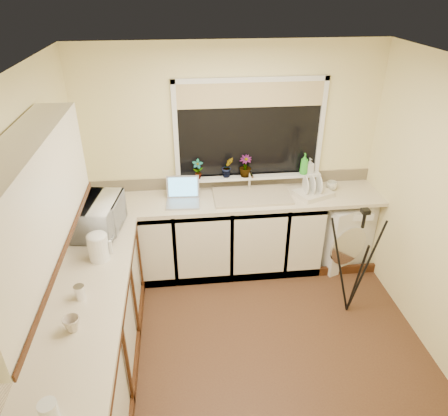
% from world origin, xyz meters
% --- Properties ---
extents(floor, '(3.20, 3.20, 0.00)m').
position_xyz_m(floor, '(0.00, 0.00, 0.00)').
color(floor, '#4F321F').
rests_on(floor, ground).
extents(ceiling, '(3.20, 3.20, 0.00)m').
position_xyz_m(ceiling, '(0.00, 0.00, 2.45)').
color(ceiling, white).
rests_on(ceiling, ground).
extents(wall_back, '(3.20, 0.00, 3.20)m').
position_xyz_m(wall_back, '(0.00, 1.50, 1.23)').
color(wall_back, '#F9EBA6').
rests_on(wall_back, ground).
extents(wall_front, '(3.20, 0.00, 3.20)m').
position_xyz_m(wall_front, '(0.00, -1.50, 1.23)').
color(wall_front, '#F9EBA6').
rests_on(wall_front, ground).
extents(wall_left, '(0.00, 3.00, 3.00)m').
position_xyz_m(wall_left, '(-1.60, 0.00, 1.23)').
color(wall_left, '#F9EBA6').
rests_on(wall_left, ground).
extents(wall_right, '(0.00, 3.00, 3.00)m').
position_xyz_m(wall_right, '(1.60, 0.00, 1.23)').
color(wall_right, '#F9EBA6').
rests_on(wall_right, ground).
extents(base_cabinet_back, '(2.55, 0.60, 0.86)m').
position_xyz_m(base_cabinet_back, '(-0.33, 1.20, 0.43)').
color(base_cabinet_back, silver).
rests_on(base_cabinet_back, floor).
extents(base_cabinet_left, '(0.54, 2.40, 0.86)m').
position_xyz_m(base_cabinet_left, '(-1.30, -0.30, 0.43)').
color(base_cabinet_left, silver).
rests_on(base_cabinet_left, floor).
extents(worktop_back, '(3.20, 0.60, 0.04)m').
position_xyz_m(worktop_back, '(0.00, 1.20, 0.88)').
color(worktop_back, beige).
rests_on(worktop_back, base_cabinet_back).
extents(worktop_left, '(0.60, 2.40, 0.04)m').
position_xyz_m(worktop_left, '(-1.30, -0.30, 0.88)').
color(worktop_left, beige).
rests_on(worktop_left, base_cabinet_left).
extents(upper_cabinet, '(0.28, 1.90, 0.70)m').
position_xyz_m(upper_cabinet, '(-1.44, -0.45, 1.80)').
color(upper_cabinet, silver).
rests_on(upper_cabinet, wall_left).
extents(splashback_left, '(0.02, 2.40, 0.45)m').
position_xyz_m(splashback_left, '(-1.59, -0.30, 1.12)').
color(splashback_left, beige).
rests_on(splashback_left, wall_left).
extents(splashback_back, '(3.20, 0.02, 0.14)m').
position_xyz_m(splashback_back, '(0.00, 1.49, 0.97)').
color(splashback_back, beige).
rests_on(splashback_back, wall_back).
extents(window_glass, '(1.50, 0.02, 1.00)m').
position_xyz_m(window_glass, '(0.20, 1.49, 1.55)').
color(window_glass, black).
rests_on(window_glass, wall_back).
extents(window_blind, '(1.50, 0.02, 0.25)m').
position_xyz_m(window_blind, '(0.20, 1.46, 1.92)').
color(window_blind, tan).
rests_on(window_blind, wall_back).
extents(windowsill, '(1.60, 0.14, 0.03)m').
position_xyz_m(windowsill, '(0.20, 1.43, 1.04)').
color(windowsill, white).
rests_on(windowsill, wall_back).
extents(sink, '(0.82, 0.46, 0.03)m').
position_xyz_m(sink, '(0.20, 1.20, 0.91)').
color(sink, tan).
rests_on(sink, worktop_back).
extents(faucet, '(0.03, 0.03, 0.24)m').
position_xyz_m(faucet, '(0.20, 1.38, 1.02)').
color(faucet, silver).
rests_on(faucet, worktop_back).
extents(washing_machine, '(0.71, 0.70, 0.80)m').
position_xyz_m(washing_machine, '(1.24, 1.21, 0.40)').
color(washing_machine, white).
rests_on(washing_machine, floor).
extents(laptop, '(0.36, 0.32, 0.26)m').
position_xyz_m(laptop, '(-0.54, 1.18, 0.97)').
color(laptop, '#9A99A1').
rests_on(laptop, worktop_back).
extents(kettle, '(0.17, 0.17, 0.22)m').
position_xyz_m(kettle, '(-1.25, 0.24, 1.01)').
color(kettle, white).
rests_on(kettle, worktop_left).
extents(dish_rack, '(0.45, 0.40, 0.06)m').
position_xyz_m(dish_rack, '(0.86, 1.15, 0.93)').
color(dish_rack, beige).
rests_on(dish_rack, worktop_back).
extents(tripod, '(0.73, 0.73, 1.18)m').
position_xyz_m(tripod, '(1.06, 0.34, 0.59)').
color(tripod, black).
rests_on(tripod, floor).
extents(glass_jug, '(0.10, 0.10, 0.15)m').
position_xyz_m(glass_jug, '(-1.29, -1.21, 0.97)').
color(glass_jug, white).
rests_on(glass_jug, worktop_left).
extents(steel_jar, '(0.08, 0.08, 0.11)m').
position_xyz_m(steel_jar, '(-1.32, -0.23, 0.95)').
color(steel_jar, silver).
rests_on(steel_jar, worktop_left).
extents(microwave, '(0.45, 0.60, 0.31)m').
position_xyz_m(microwave, '(-1.32, 0.70, 1.05)').
color(microwave, silver).
rests_on(microwave, worktop_left).
extents(plant_a, '(0.12, 0.09, 0.22)m').
position_xyz_m(plant_a, '(-0.36, 1.41, 1.16)').
color(plant_a, '#999999').
rests_on(plant_a, windowsill).
extents(plant_b, '(0.14, 0.12, 0.23)m').
position_xyz_m(plant_b, '(-0.04, 1.42, 1.16)').
color(plant_b, '#999999').
rests_on(plant_b, windowsill).
extents(plant_c, '(0.17, 0.17, 0.24)m').
position_xyz_m(plant_c, '(0.15, 1.41, 1.17)').
color(plant_c, '#999999').
rests_on(plant_c, windowsill).
extents(soap_bottle_green, '(0.10, 0.10, 0.24)m').
position_xyz_m(soap_bottle_green, '(0.81, 1.41, 1.17)').
color(soap_bottle_green, green).
rests_on(soap_bottle_green, windowsill).
extents(soap_bottle_clear, '(0.09, 0.09, 0.17)m').
position_xyz_m(soap_bottle_clear, '(0.88, 1.43, 1.14)').
color(soap_bottle_clear, '#999999').
rests_on(soap_bottle_clear, windowsill).
extents(cup_back, '(0.13, 0.13, 0.10)m').
position_xyz_m(cup_back, '(1.10, 1.27, 0.95)').
color(cup_back, silver).
rests_on(cup_back, worktop_back).
extents(cup_left, '(0.13, 0.13, 0.11)m').
position_xyz_m(cup_left, '(-1.31, -0.55, 0.95)').
color(cup_left, '#C2B39F').
rests_on(cup_left, worktop_left).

